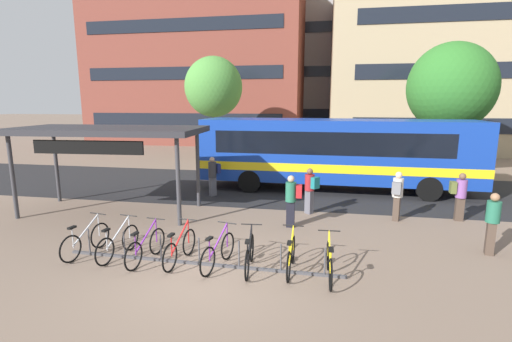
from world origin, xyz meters
TOP-DOWN VIEW (x-y plane):
  - ground at (0.00, 0.00)m, footprint 200.00×200.00m
  - bus_lane_asphalt at (0.00, 9.13)m, footprint 80.00×7.20m
  - city_bus at (3.19, 9.12)m, footprint 12.07×2.76m
  - bike_rack at (-0.35, 0.47)m, footprint 7.12×0.24m
  - parked_bicycle_silver_0 at (-3.48, 0.52)m, footprint 0.52×1.71m
  - parked_bicycle_silver_1 at (-2.55, 0.51)m, footprint 0.52×1.72m
  - parked_bicycle_purple_2 at (-1.72, 0.39)m, footprint 0.52×1.72m
  - parked_bicycle_red_3 at (-0.85, 0.48)m, footprint 0.52×1.72m
  - parked_bicycle_purple_4 at (0.15, 0.41)m, footprint 0.56×1.70m
  - parked_bicycle_black_5 at (0.93, 0.40)m, footprint 0.52×1.72m
  - parked_bicycle_yellow_6 at (1.91, 0.49)m, footprint 0.52×1.72m
  - parked_bicycle_yellow_7 at (2.80, 0.28)m, footprint 0.52×1.72m
  - transit_shelter at (-4.94, 4.14)m, footprint 6.79×3.48m
  - commuter_navy_pack_0 at (-2.02, 7.16)m, footprint 0.56×0.60m
  - commuter_teal_pack_1 at (2.16, 5.27)m, footprint 0.60×0.57m
  - commuter_olive_pack_2 at (7.13, 5.40)m, footprint 0.53×0.36m
  - commuter_grey_pack_3 at (5.06, 4.99)m, footprint 0.47×0.59m
  - commuter_red_pack_4 at (1.64, 3.71)m, footprint 0.52×0.34m
  - commuter_black_pack_5 at (6.99, 2.52)m, footprint 0.43×0.58m
  - street_tree_0 at (9.14, 14.02)m, footprint 4.49×4.49m
  - street_tree_1 at (-5.29, 18.21)m, footprint 4.09×4.09m
  - building_left_wing at (-9.89, 29.25)m, footprint 20.22×10.60m
  - building_right_wing at (16.44, 27.36)m, footprint 26.90×12.83m
  - building_centre_block at (-1.69, 38.06)m, footprint 15.37×10.07m

SIDE VIEW (x-z plane):
  - ground at x=0.00m, z-range 0.00..0.00m
  - bus_lane_asphalt at x=0.00m, z-range 0.00..0.01m
  - bike_rack at x=-0.35m, z-range -0.26..0.44m
  - parked_bicycle_silver_0 at x=-3.48m, z-range -0.11..0.88m
  - parked_bicycle_silver_1 at x=-2.55m, z-range -0.11..0.88m
  - parked_bicycle_purple_2 at x=-1.72m, z-range -0.11..0.88m
  - parked_bicycle_red_3 at x=-0.85m, z-range -0.11..0.88m
  - parked_bicycle_purple_4 at x=0.15m, z-range -0.11..0.88m
  - parked_bicycle_black_5 at x=0.93m, z-range -0.11..0.88m
  - parked_bicycle_yellow_6 at x=1.91m, z-range -0.11..0.88m
  - parked_bicycle_yellow_7 at x=2.80m, z-range -0.11..0.88m
  - commuter_olive_pack_2 at x=7.13m, z-range 0.12..1.76m
  - commuter_teal_pack_1 at x=2.16m, z-range 0.13..1.78m
  - commuter_black_pack_5 at x=6.99m, z-range 0.13..1.79m
  - commuter_navy_pack_0 at x=-2.02m, z-range 0.12..1.80m
  - commuter_grey_pack_3 at x=5.06m, z-range 0.13..1.81m
  - commuter_red_pack_4 at x=1.64m, z-range 0.13..1.82m
  - city_bus at x=3.19m, z-range 0.18..3.38m
  - transit_shelter at x=-4.94m, z-range 1.35..4.44m
  - street_tree_0 at x=9.14m, z-range 1.19..8.27m
  - street_tree_1 at x=-5.29m, z-range 1.43..8.56m
  - building_left_wing at x=-9.89m, z-range 0.00..16.10m
  - building_centre_block at x=-1.69m, z-range 0.00..17.82m
  - building_right_wing at x=16.44m, z-range 0.00..22.88m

